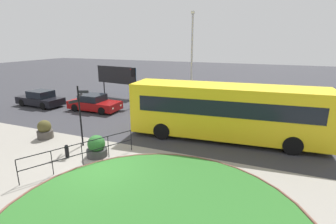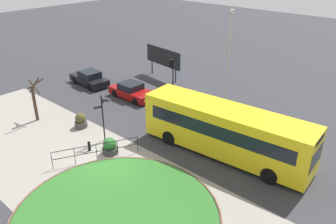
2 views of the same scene
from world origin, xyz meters
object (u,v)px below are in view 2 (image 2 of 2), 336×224
object	(u,v)px
car_near_lane	(89,79)
traffic_light_near	(172,69)
billboard_left	(163,57)
signpost_directional	(103,115)
car_far_lane	(132,91)
lamppost_tall	(229,57)
bollard_foreground	(89,146)
street_tree_bare	(35,99)
planter_near_signpost	(81,121)
bus_yellow	(225,130)
planter_kerbside	(110,147)

from	to	relation	value
car_near_lane	traffic_light_near	xyz separation A→B (m)	(7.82, 3.27, 1.87)
billboard_left	signpost_directional	bearing A→B (deg)	-57.98
signpost_directional	billboard_left	xyz separation A→B (m)	(-5.64, 12.18, 0.19)
car_near_lane	car_far_lane	size ratio (longest dim) A/B	1.03
car_near_lane	signpost_directional	bearing A→B (deg)	152.21
car_far_lane	lamppost_tall	distance (m)	9.03
car_near_lane	traffic_light_near	size ratio (longest dim) A/B	1.32
bollard_foreground	street_tree_bare	distance (m)	6.89
traffic_light_near	signpost_directional	bearing A→B (deg)	93.43
planter_near_signpost	street_tree_bare	size ratio (longest dim) A/B	0.32
bus_yellow	lamppost_tall	world-z (taller)	lamppost_tall
bus_yellow	traffic_light_near	bearing A→B (deg)	146.10
bollard_foreground	billboard_left	bearing A→B (deg)	113.50
car_far_lane	car_near_lane	bearing A→B (deg)	-174.27
lamppost_tall	planter_kerbside	xyz separation A→B (m)	(-1.43, -11.33, -3.79)
signpost_directional	bollard_foreground	world-z (taller)	signpost_directional
bollard_foreground	bus_yellow	bearing A→B (deg)	39.61
signpost_directional	street_tree_bare	size ratio (longest dim) A/B	0.96
billboard_left	planter_kerbside	bearing A→B (deg)	-53.74
planter_near_signpost	street_tree_bare	bearing A→B (deg)	-156.87
car_near_lane	planter_near_signpost	xyz separation A→B (m)	(6.80, -5.83, -0.13)
car_far_lane	planter_kerbside	xyz separation A→B (m)	(5.77, -7.27, -0.12)
street_tree_bare	car_far_lane	bearing A→B (deg)	74.09
bollard_foreground	car_far_lane	distance (m)	9.17
billboard_left	traffic_light_near	bearing A→B (deg)	-31.45
bollard_foreground	car_far_lane	world-z (taller)	car_far_lane
planter_near_signpost	lamppost_tall	bearing A→B (deg)	60.54
car_far_lane	traffic_light_near	xyz separation A→B (m)	(2.32, 2.72, 1.89)
bollard_foreground	bus_yellow	distance (m)	8.96
planter_near_signpost	street_tree_bare	world-z (taller)	street_tree_bare
bus_yellow	planter_kerbside	bearing A→B (deg)	-142.96
planter_kerbside	bollard_foreground	bearing A→B (deg)	-150.41
planter_kerbside	signpost_directional	bearing A→B (deg)	152.08
billboard_left	street_tree_bare	xyz separation A→B (m)	(-0.77, -13.65, -0.41)
lamppost_tall	street_tree_bare	world-z (taller)	lamppost_tall
planter_kerbside	car_far_lane	bearing A→B (deg)	128.42
billboard_left	lamppost_tall	bearing A→B (deg)	-3.92
signpost_directional	car_far_lane	bearing A→B (deg)	122.94
bus_yellow	traffic_light_near	xyz separation A→B (m)	(-9.00, 5.07, 0.77)
bus_yellow	billboard_left	size ratio (longest dim) A/B	2.25
billboard_left	planter_kerbside	world-z (taller)	billboard_left
lamppost_tall	bollard_foreground	bearing A→B (deg)	-102.61
bus_yellow	street_tree_bare	distance (m)	14.66
planter_kerbside	street_tree_bare	world-z (taller)	street_tree_bare
bollard_foreground	traffic_light_near	distance (m)	11.14
planter_near_signpost	car_near_lane	bearing A→B (deg)	139.38
signpost_directional	billboard_left	distance (m)	13.42
bollard_foreground	car_near_lane	world-z (taller)	car_near_lane
car_near_lane	street_tree_bare	xyz separation A→B (m)	(3.25, -7.35, 1.13)
lamppost_tall	street_tree_bare	distance (m)	15.44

